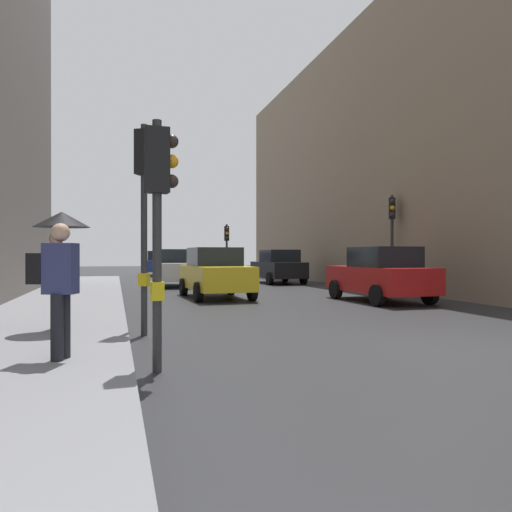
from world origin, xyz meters
TOP-DOWN VIEW (x-y plane):
  - ground_plane at (0.00, 0.00)m, footprint 120.00×120.00m
  - sidewalk_kerb at (-6.89, 6.00)m, footprint 3.19×40.00m
  - building_facade_right at (11.30, 14.81)m, footprint 12.00×34.41m
  - traffic_light_near_right at (-4.98, 2.65)m, footprint 0.45×0.36m
  - traffic_light_near_left at (-4.97, -0.43)m, footprint 0.44×0.27m
  - traffic_light_far_median at (0.62, 21.43)m, footprint 0.25×0.43m
  - traffic_light_mid_street at (4.99, 10.81)m, footprint 0.34×0.45m
  - car_blue_van at (-2.52, 30.00)m, footprint 2.10×4.24m
  - car_white_compact at (-2.71, 17.38)m, footprint 2.09×4.24m
  - car_yellow_taxi at (-2.14, 10.47)m, footprint 2.17×4.28m
  - car_red_sedan at (2.71, 7.61)m, footprint 2.14×4.26m
  - car_dark_suv at (2.73, 18.38)m, footprint 2.10×4.24m
  - pedestrian_with_umbrella at (-6.49, 2.75)m, footprint 1.00×1.00m
  - pedestrian_with_grey_backpack at (-6.25, -0.05)m, footprint 0.66×0.46m

SIDE VIEW (x-z plane):
  - ground_plane at x=0.00m, z-range 0.00..0.00m
  - sidewalk_kerb at x=-6.89m, z-range 0.00..0.16m
  - car_blue_van at x=-2.52m, z-range 0.00..1.76m
  - car_white_compact at x=-2.71m, z-range 0.00..1.76m
  - car_yellow_taxi at x=-2.14m, z-range 0.00..1.76m
  - car_red_sedan at x=2.71m, z-range 0.00..1.76m
  - car_dark_suv at x=2.73m, z-range 0.00..1.76m
  - pedestrian_with_grey_backpack at x=-6.25m, z-range 0.28..2.05m
  - pedestrian_with_umbrella at x=-6.49m, z-range 0.77..2.91m
  - traffic_light_far_median at x=0.62m, z-range 0.61..3.85m
  - traffic_light_near_left at x=-4.97m, z-range 0.62..3.88m
  - traffic_light_mid_street at x=4.99m, z-range 0.73..4.58m
  - traffic_light_near_right at x=-4.98m, z-range 0.75..4.71m
  - building_facade_right at x=11.30m, z-range 0.00..12.54m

